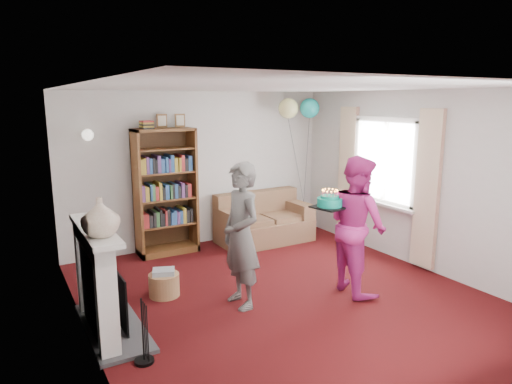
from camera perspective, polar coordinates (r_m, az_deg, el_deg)
ground at (r=5.75m, az=3.43°, el=-12.82°), size 5.00×5.00×0.00m
wall_back at (r=7.55m, az=-6.97°, el=2.90°), size 4.50×0.02×2.50m
wall_left at (r=4.55m, az=-20.95°, el=-3.45°), size 0.02×5.00×2.50m
wall_right at (r=6.85m, az=19.58°, el=1.45°), size 0.02×5.00×2.50m
ceiling at (r=5.24m, az=3.76°, el=13.00°), size 4.50×5.00×0.01m
fireplace at (r=4.99m, az=-18.71°, el=-10.95°), size 0.55×1.80×1.12m
window_bay at (r=7.22m, az=15.68°, el=1.79°), size 0.14×2.02×2.20m
wall_sconce at (r=6.85m, az=-20.30°, el=6.73°), size 0.16×0.23×0.16m
bookcase at (r=7.17m, az=-11.31°, el=-0.11°), size 0.92×0.42×2.15m
sofa at (r=7.76m, az=0.84°, el=-3.85°), size 1.55×0.82×0.82m
wicker_basket at (r=5.80m, az=-11.42°, el=-11.19°), size 0.37×0.37×0.34m
person_striped at (r=5.22m, az=-1.87°, el=-5.47°), size 0.42×0.62×1.69m
person_magenta at (r=5.76m, az=12.51°, el=-4.00°), size 0.75×0.91×1.71m
birthday_cake at (r=5.51m, az=9.18°, el=-1.28°), size 0.36×0.36×0.22m
balloons at (r=7.91m, az=5.41°, el=10.38°), size 0.78×0.47×1.75m
mantel_vase at (r=4.42m, az=-18.90°, el=-2.99°), size 0.35×0.35×0.36m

